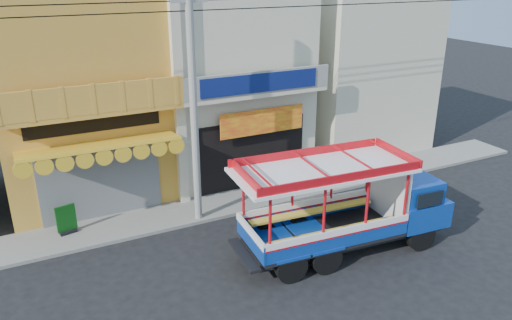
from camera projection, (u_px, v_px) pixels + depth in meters
The scene contains 12 objects.
ground at pixel (266, 258), 15.72m from camera, with size 90.00×90.00×0.00m, color black.
sidewalk at pixel (217, 205), 19.03m from camera, with size 30.00×2.00×0.12m, color slate.
shophouse_left at pixel (79, 91), 19.19m from camera, with size 6.00×7.50×8.24m.
shophouse_right at pixel (222, 76), 21.70m from camera, with size 6.00×6.75×8.24m.
party_pilaster at pixel (179, 103), 17.89m from camera, with size 0.35×0.30×8.00m, color beige.
filler_building_right at pixel (352, 69), 24.77m from camera, with size 6.00×6.00×7.60m, color beige.
utility_pole at pixel (197, 83), 16.29m from camera, with size 28.00×0.26×9.00m.
songthaew_truck at pixel (359, 204), 15.77m from camera, with size 7.11×2.76×3.25m.
green_sign at pixel (67, 221), 16.82m from camera, with size 0.67×0.41×1.02m.
potted_plant_a at pixel (284, 173), 20.48m from camera, with size 0.93×0.81×1.03m, color #19581B.
potted_plant_b at pixel (285, 174), 20.46m from camera, with size 0.56×0.45×1.01m, color #19581B.
potted_plant_c at pixel (287, 172), 20.71m from camera, with size 0.55×0.55×0.98m, color #19581B.
Camera 1 is at (-6.34, -11.96, 8.59)m, focal length 35.00 mm.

